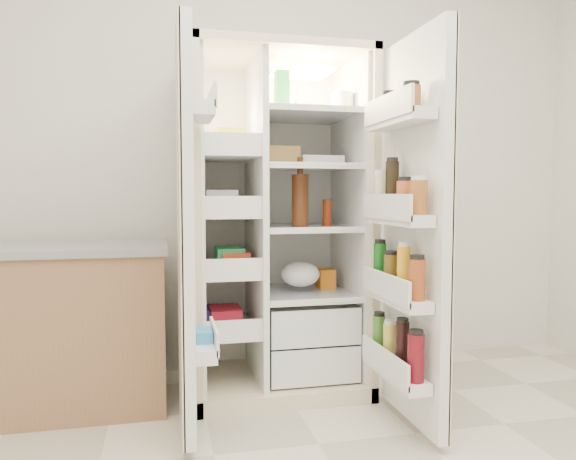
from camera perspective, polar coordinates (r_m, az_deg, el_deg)
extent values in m
cube|color=silver|center=(3.34, -2.08, 8.78)|extent=(4.00, 0.02, 2.70)
cube|color=beige|center=(3.26, -2.47, 0.99)|extent=(0.92, 0.04, 1.80)
cube|color=beige|center=(2.88, -9.90, 0.56)|extent=(0.04, 0.70, 1.80)
cube|color=beige|center=(3.05, 6.82, 0.78)|extent=(0.04, 0.70, 1.80)
cube|color=beige|center=(3.02, -1.32, 17.61)|extent=(0.92, 0.70, 0.04)
cube|color=beige|center=(3.10, -1.26, -15.39)|extent=(0.92, 0.70, 0.08)
cube|color=white|center=(3.23, -2.37, 1.32)|extent=(0.84, 0.02, 1.68)
cube|color=white|center=(2.88, -9.31, 0.96)|extent=(0.02, 0.62, 1.68)
cube|color=white|center=(3.04, 6.29, 1.15)|extent=(0.02, 0.62, 1.68)
cube|color=white|center=(2.91, -3.41, 1.04)|extent=(0.03, 0.62, 1.68)
cube|color=white|center=(3.07, 1.71, -12.74)|extent=(0.47, 0.52, 0.19)
cube|color=white|center=(3.02, 1.72, -9.10)|extent=(0.47, 0.52, 0.19)
cube|color=#FFD18C|center=(3.09, 1.43, 16.16)|extent=(0.30, 0.30, 0.02)
cube|color=white|center=(2.97, -6.36, -10.03)|extent=(0.28, 0.58, 0.02)
cube|color=white|center=(2.92, -6.40, -4.30)|extent=(0.28, 0.58, 0.02)
cube|color=white|center=(2.89, -6.44, 1.60)|extent=(0.28, 0.58, 0.02)
cube|color=white|center=(2.89, -6.49, 7.54)|extent=(0.28, 0.58, 0.02)
cube|color=silver|center=(3.01, 1.63, -6.52)|extent=(0.49, 0.58, 0.01)
cube|color=silver|center=(2.97, 1.64, 0.33)|extent=(0.49, 0.58, 0.01)
cube|color=silver|center=(2.97, 1.65, 6.51)|extent=(0.49, 0.58, 0.02)
cube|color=silver|center=(3.00, 1.66, 11.86)|extent=(0.49, 0.58, 0.02)
cube|color=red|center=(2.96, -6.36, -8.90)|extent=(0.16, 0.20, 0.10)
cube|color=#27914C|center=(2.91, -6.41, -2.93)|extent=(0.14, 0.18, 0.12)
cube|color=white|center=(2.89, -6.45, 2.49)|extent=(0.20, 0.22, 0.07)
cube|color=gold|center=(2.90, -6.50, 9.12)|extent=(0.15, 0.16, 0.14)
cube|color=#4C39AB|center=(2.96, -6.36, -9.00)|extent=(0.18, 0.20, 0.09)
cube|color=#BB3721|center=(2.91, -6.41, -3.13)|extent=(0.14, 0.18, 0.10)
cube|color=white|center=(2.89, -6.45, 2.99)|extent=(0.16, 0.16, 0.12)
sphere|color=orange|center=(2.99, -0.28, -14.42)|extent=(0.07, 0.07, 0.07)
sphere|color=orange|center=(3.05, 1.25, -14.07)|extent=(0.07, 0.07, 0.07)
sphere|color=orange|center=(3.03, 3.33, -14.15)|extent=(0.07, 0.07, 0.07)
sphere|color=orange|center=(3.13, 0.05, -13.58)|extent=(0.07, 0.07, 0.07)
sphere|color=orange|center=(3.13, 1.97, -13.55)|extent=(0.07, 0.07, 0.07)
sphere|color=orange|center=(3.12, 3.99, -13.62)|extent=(0.07, 0.07, 0.07)
ellipsoid|color=#487326|center=(3.04, 1.62, -8.74)|extent=(0.26, 0.24, 0.11)
cylinder|color=#441F0E|center=(2.85, 1.28, 3.08)|extent=(0.09, 0.09, 0.27)
cylinder|color=maroon|center=(2.94, 4.11, 1.82)|extent=(0.05, 0.05, 0.14)
cube|color=green|center=(2.89, -0.66, 14.33)|extent=(0.07, 0.07, 0.20)
cylinder|color=white|center=(2.96, 5.71, 13.10)|extent=(0.12, 0.12, 0.11)
cylinder|color=#B56F29|center=(3.08, 1.34, 12.58)|extent=(0.07, 0.07, 0.09)
cube|color=white|center=(2.96, 3.54, 7.21)|extent=(0.23, 0.10, 0.06)
cube|color=tan|center=(2.95, -0.57, 7.70)|extent=(0.17, 0.10, 0.11)
ellipsoid|color=white|center=(2.97, 1.30, -5.19)|extent=(0.21, 0.19, 0.14)
cube|color=orange|center=(3.10, 3.95, -5.07)|extent=(0.09, 0.11, 0.11)
cube|color=white|center=(2.33, -10.63, -0.21)|extent=(0.05, 0.40, 1.72)
cube|color=beige|center=(2.33, -11.25, -0.22)|extent=(0.01, 0.40, 1.72)
cube|color=white|center=(2.42, -8.79, -12.10)|extent=(0.09, 0.32, 0.06)
cube|color=white|center=(2.35, -9.04, 12.07)|extent=(0.09, 0.32, 0.06)
cube|color=#338CCC|center=(2.41, -8.79, -11.41)|extent=(0.07, 0.12, 0.10)
cube|color=white|center=(2.49, 13.13, 0.01)|extent=(0.05, 0.58, 1.72)
cube|color=beige|center=(2.50, 13.64, 0.02)|extent=(0.01, 0.58, 1.72)
cube|color=white|center=(2.58, 11.15, -14.37)|extent=(0.11, 0.50, 0.05)
cube|color=white|center=(2.49, 11.25, -6.92)|extent=(0.11, 0.50, 0.05)
cube|color=white|center=(2.45, 11.36, 1.15)|extent=(0.11, 0.50, 0.05)
cube|color=white|center=(2.47, 11.49, 11.17)|extent=(0.11, 0.50, 0.05)
cylinder|color=maroon|center=(2.37, 13.22, -12.89)|extent=(0.07, 0.07, 0.20)
cylinder|color=black|center=(2.48, 11.87, -11.87)|extent=(0.06, 0.06, 0.22)
cylinder|color=gold|center=(2.59, 10.63, -11.58)|extent=(0.06, 0.06, 0.18)
cylinder|color=#3F7928|center=(2.71, 9.51, -10.79)|extent=(0.06, 0.06, 0.19)
cylinder|color=#963E19|center=(2.29, 13.35, -5.09)|extent=(0.07, 0.07, 0.17)
cylinder|color=gold|center=(2.41, 11.98, -4.17)|extent=(0.06, 0.06, 0.21)
cylinder|color=brown|center=(2.53, 10.72, -4.34)|extent=(0.07, 0.07, 0.16)
cylinder|color=#155C17|center=(2.64, 9.59, -3.54)|extent=(0.06, 0.06, 0.20)
cylinder|color=brown|center=(2.27, 13.48, 3.31)|extent=(0.07, 0.07, 0.14)
cylinder|color=#BC5430|center=(2.38, 12.08, 3.35)|extent=(0.07, 0.07, 0.14)
cylinder|color=black|center=(2.50, 10.83, 4.42)|extent=(0.06, 0.06, 0.23)
cylinder|color=beige|center=(2.62, 9.68, 3.85)|extent=(0.06, 0.06, 0.18)
cylinder|color=brown|center=(2.37, 12.75, 13.29)|extent=(0.08, 0.08, 0.10)
cylinder|color=#895E19|center=(2.57, 10.57, 12.58)|extent=(0.08, 0.08, 0.10)
cube|color=#8A6345|center=(2.96, -23.39, -9.65)|extent=(1.08, 0.56, 0.77)
cube|color=gray|center=(2.90, -23.61, -1.83)|extent=(1.12, 0.59, 0.04)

